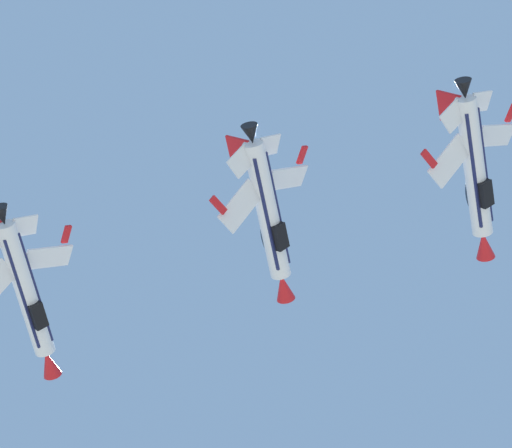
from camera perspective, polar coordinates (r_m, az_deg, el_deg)
fighter_jet_lead at (r=104.45m, az=-10.18°, el=-3.01°), size 8.51×15.55×6.39m
fighter_jet_left_wing at (r=102.52m, az=0.53°, el=0.46°), size 8.21×15.55×7.11m
fighter_jet_right_wing at (r=103.92m, az=9.70°, el=2.37°), size 8.50×15.55×6.40m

